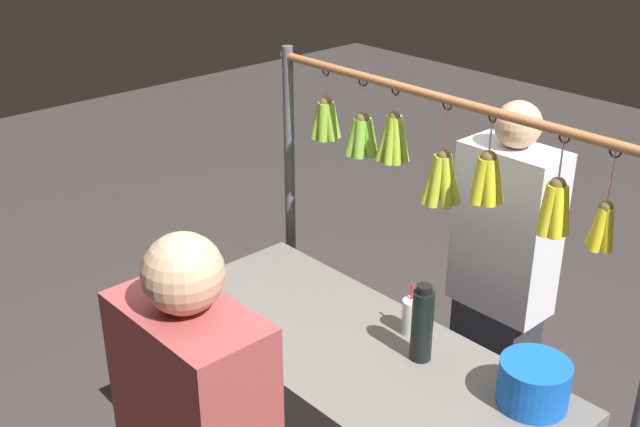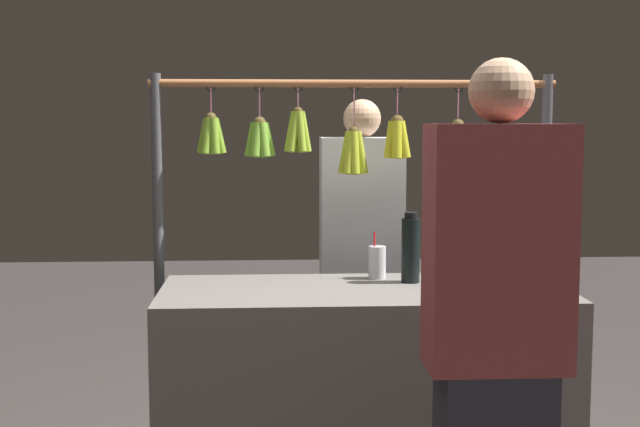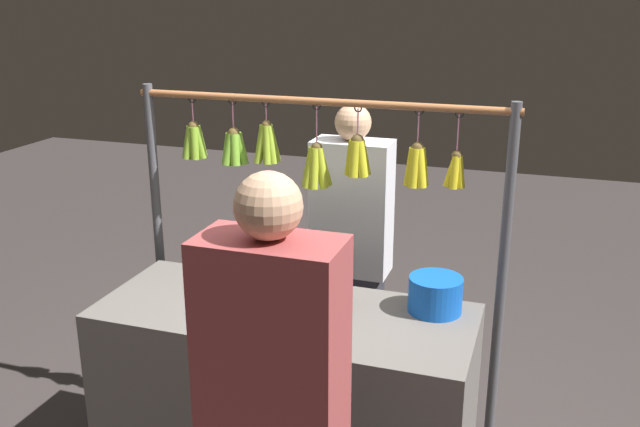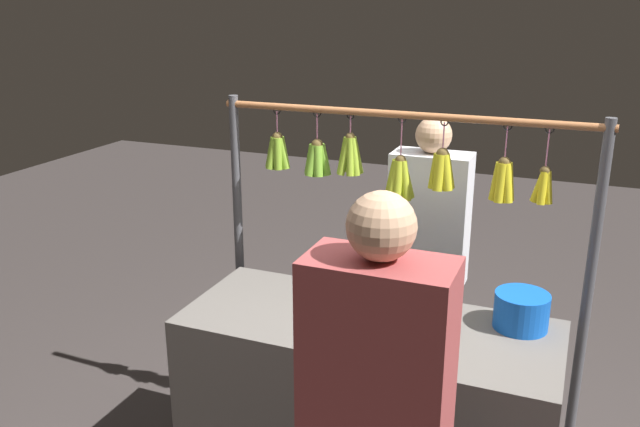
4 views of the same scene
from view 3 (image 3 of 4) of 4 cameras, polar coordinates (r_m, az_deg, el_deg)
The scene contains 6 objects.
market_counter at distance 3.08m, azimuth -2.78°, elevation -15.05°, with size 1.53×0.63×0.86m, color #66605B.
display_rack at distance 3.11m, azimuth -0.76°, elevation 1.49°, with size 1.69×0.13×1.69m.
water_bottle at distance 2.86m, azimuth 1.51°, elevation -5.04°, with size 0.07×0.07×0.28m.
blue_bucket at distance 2.87m, azimuth 9.31°, elevation -6.48°, with size 0.22×0.22×0.15m, color blue.
drink_cup at distance 2.99m, azimuth -0.19°, elevation -5.29°, with size 0.07×0.07×0.19m.
vendor_person at distance 3.52m, azimuth 2.52°, elevation -4.18°, with size 0.38×0.20×1.59m.
Camera 3 is at (-0.96, 2.40, 2.11)m, focal length 39.56 mm.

